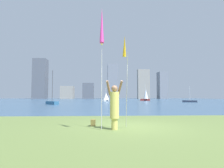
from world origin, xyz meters
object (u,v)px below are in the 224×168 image
at_px(bag, 93,123).
at_px(sailboat_2, 106,97).
at_px(sailboat_0, 52,102).
at_px(sailboat_5, 146,95).
at_px(person, 114,105).
at_px(kite_flag_left, 102,28).
at_px(kite_flag_right, 125,49).
at_px(sailboat_1, 190,101).

relative_size(bag, sailboat_2, 0.08).
relative_size(sailboat_0, sailboat_5, 1.11).
relative_size(person, sailboat_2, 0.54).
height_order(bag, sailboat_2, sailboat_2).
height_order(person, sailboat_5, sailboat_5).
bearing_deg(kite_flag_left, sailboat_2, 88.50).
relative_size(sailboat_0, sailboat_2, 1.56).
height_order(kite_flag_right, bag, kite_flag_right).
xyz_separation_m(kite_flag_right, bag, (-1.36, 0.22, -3.19)).
xyz_separation_m(person, sailboat_2, (0.66, 43.75, 0.20)).
xyz_separation_m(bag, sailboat_0, (-7.55, 23.26, 0.20)).
xyz_separation_m(sailboat_0, sailboat_5, (20.95, 25.55, 1.26)).
bearing_deg(sailboat_0, sailboat_5, 50.64).
height_order(person, sailboat_2, sailboat_2).
bearing_deg(person, bag, 115.47).
distance_m(sailboat_1, sailboat_2, 20.39).
xyz_separation_m(sailboat_1, sailboat_2, (-18.34, 8.86, 0.87)).
height_order(person, bag, person).
height_order(person, kite_flag_right, kite_flag_right).
relative_size(person, kite_flag_left, 0.41).
relative_size(kite_flag_left, sailboat_2, 1.31).
distance_m(kite_flag_left, sailboat_1, 40.48).
distance_m(person, sailboat_1, 39.73).
height_order(kite_flag_right, sailboat_1, kite_flag_right).
distance_m(sailboat_0, sailboat_1, 29.40).
distance_m(kite_flag_left, sailboat_2, 44.26).
bearing_deg(kite_flag_right, sailboat_1, 61.52).
height_order(sailboat_2, sailboat_5, sailboat_5).
xyz_separation_m(kite_flag_left, sailboat_1, (19.50, 35.30, -3.55)).
xyz_separation_m(kite_flag_right, sailboat_2, (0.16, 42.97, -2.20)).
distance_m(person, kite_flag_right, 2.57).
bearing_deg(bag, sailboat_5, 74.64).
distance_m(sailboat_1, sailboat_5, 16.31).
relative_size(person, sailboat_5, 0.39).
height_order(sailboat_0, sailboat_1, sailboat_0).
relative_size(kite_flag_left, kite_flag_right, 1.18).
bearing_deg(person, kite_flag_right, 41.96).
distance_m(kite_flag_right, sailboat_0, 25.29).
height_order(sailboat_1, sailboat_2, sailboat_1).
relative_size(kite_flag_right, sailboat_1, 1.11).
bearing_deg(person, sailboat_2, 73.70).
height_order(person, sailboat_0, sailboat_0).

